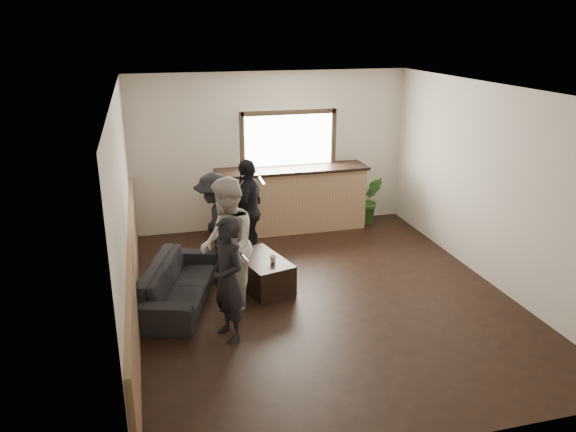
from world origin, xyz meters
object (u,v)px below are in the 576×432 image
object	(u,v)px
coffee_table	(262,273)
potted_plant	(369,200)
bar_counter	(292,195)
person_b	(227,245)
person_c	(215,225)
cup_b	(273,259)
person_d	(249,210)
cup_a	(248,251)
person_a	(228,279)
sofa	(178,283)

from	to	relation	value
coffee_table	potted_plant	distance (m)	3.34
bar_counter	person_b	world-z (taller)	bar_counter
potted_plant	person_c	xyz separation A→B (m)	(-3.07, -1.57, 0.33)
cup_b	potted_plant	bearing A→B (deg)	44.41
coffee_table	cup_b	distance (m)	0.34
bar_counter	person_c	distance (m)	2.27
person_d	cup_a	bearing A→B (deg)	17.58
coffee_table	cup_a	bearing A→B (deg)	133.52
bar_counter	cup_a	xyz separation A→B (m)	(-1.20, -2.05, -0.14)
person_b	person_d	xyz separation A→B (m)	(0.57, 1.55, -0.07)
cup_a	person_b	xyz separation A→B (m)	(-0.38, -0.65, 0.38)
cup_b	person_d	distance (m)	1.28
cup_a	bar_counter	bearing A→B (deg)	59.60
cup_a	person_d	world-z (taller)	person_d
bar_counter	cup_b	distance (m)	2.56
coffee_table	person_c	bearing A→B (deg)	132.15
cup_b	person_b	world-z (taller)	person_b
coffee_table	person_b	bearing A→B (deg)	-138.80
coffee_table	person_a	size ratio (longest dim) A/B	0.66
potted_plant	person_d	bearing A→B (deg)	-155.98
bar_counter	person_b	distance (m)	3.14
sofa	person_b	xyz separation A→B (m)	(0.63, -0.33, 0.60)
person_c	cup_a	bearing A→B (deg)	42.90
person_a	bar_counter	bearing A→B (deg)	133.45
person_a	potted_plant	bearing A→B (deg)	116.56
potted_plant	person_c	bearing A→B (deg)	-152.96
bar_counter	person_d	xyz separation A→B (m)	(-1.01, -1.15, 0.17)
cup_b	person_c	xyz separation A→B (m)	(-0.68, 0.78, 0.28)
cup_a	potted_plant	bearing A→B (deg)	36.76
cup_b	person_c	distance (m)	1.07
cup_a	sofa	bearing A→B (deg)	-162.35
bar_counter	person_c	xyz separation A→B (m)	(-1.59, -1.61, 0.14)
sofa	person_c	world-z (taller)	person_c
sofa	person_b	bearing A→B (deg)	-99.97
person_a	person_b	bearing A→B (deg)	151.22
sofa	person_b	world-z (taller)	person_b
coffee_table	potted_plant	size ratio (longest dim) A/B	1.12
bar_counter	person_c	world-z (taller)	bar_counter
bar_counter	sofa	bearing A→B (deg)	-133.01
cup_a	potted_plant	world-z (taller)	potted_plant
bar_counter	person_a	world-z (taller)	bar_counter
bar_counter	person_a	bearing A→B (deg)	-116.22
cup_b	person_a	distance (m)	1.33
person_c	person_d	size ratio (longest dim) A/B	0.96
sofa	person_b	size ratio (longest dim) A/B	1.08
person_b	coffee_table	bearing A→B (deg)	133.83
sofa	coffee_table	bearing A→B (deg)	-65.17
person_c	person_d	bearing A→B (deg)	129.55
sofa	cup_a	size ratio (longest dim) A/B	14.41
potted_plant	person_b	size ratio (longest dim) A/B	0.51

